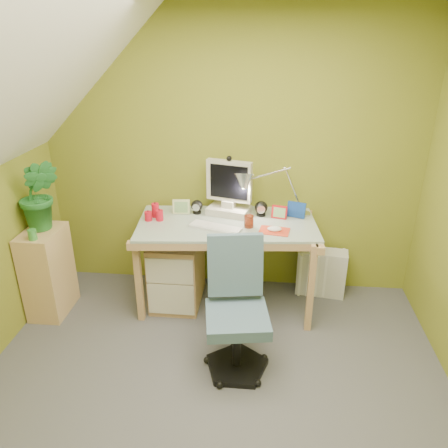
# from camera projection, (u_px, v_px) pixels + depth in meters

# --- Properties ---
(floor) EXTENTS (3.20, 3.20, 0.01)m
(floor) POSITION_uv_depth(u_px,v_px,m) (208.00, 414.00, 2.72)
(floor) COLOR #515156
(floor) RESTS_ON ground
(wall_back) EXTENTS (3.20, 0.01, 2.40)m
(wall_back) POSITION_uv_depth(u_px,v_px,m) (231.00, 158.00, 3.69)
(wall_back) COLOR olive
(wall_back) RESTS_ON floor
(desk) EXTENTS (1.49, 0.84, 0.77)m
(desk) POSITION_uv_depth(u_px,v_px,m) (227.00, 263.00, 3.68)
(desk) COLOR tan
(desk) RESTS_ON floor
(monitor) EXTENTS (0.40, 0.30, 0.50)m
(monitor) POSITION_uv_depth(u_px,v_px,m) (229.00, 186.00, 3.59)
(monitor) COLOR beige
(monitor) RESTS_ON desk
(speaker_left) EXTENTS (0.11, 0.11, 0.12)m
(speaker_left) POSITION_uv_depth(u_px,v_px,m) (197.00, 207.00, 3.67)
(speaker_left) COLOR black
(speaker_left) RESTS_ON desk
(speaker_right) EXTENTS (0.12, 0.12, 0.13)m
(speaker_right) POSITION_uv_depth(u_px,v_px,m) (261.00, 208.00, 3.62)
(speaker_right) COLOR black
(speaker_right) RESTS_ON desk
(keyboard) EXTENTS (0.43, 0.26, 0.02)m
(keyboard) POSITION_uv_depth(u_px,v_px,m) (215.00, 228.00, 3.40)
(keyboard) COLOR silver
(keyboard) RESTS_ON desk
(mousepad) EXTENTS (0.25, 0.20, 0.01)m
(mousepad) POSITION_uv_depth(u_px,v_px,m) (274.00, 231.00, 3.37)
(mousepad) COLOR red
(mousepad) RESTS_ON desk
(mouse) EXTENTS (0.11, 0.07, 0.04)m
(mouse) POSITION_uv_depth(u_px,v_px,m) (274.00, 229.00, 3.36)
(mouse) COLOR white
(mouse) RESTS_ON mousepad
(amber_tumbler) EXTENTS (0.08, 0.08, 0.10)m
(amber_tumbler) POSITION_uv_depth(u_px,v_px,m) (249.00, 221.00, 3.42)
(amber_tumbler) COLOR maroon
(amber_tumbler) RESTS_ON desk
(candle_cluster) EXTENTS (0.17, 0.16, 0.12)m
(candle_cluster) POSITION_uv_depth(u_px,v_px,m) (154.00, 212.00, 3.57)
(candle_cluster) COLOR red
(candle_cluster) RESTS_ON desk
(photo_frame_red) EXTENTS (0.13, 0.05, 0.11)m
(photo_frame_red) POSITION_uv_depth(u_px,v_px,m) (279.00, 212.00, 3.58)
(photo_frame_red) COLOR #B61317
(photo_frame_red) RESTS_ON desk
(photo_frame_blue) EXTENTS (0.15, 0.07, 0.13)m
(photo_frame_blue) POSITION_uv_depth(u_px,v_px,m) (296.00, 210.00, 3.60)
(photo_frame_blue) COLOR navy
(photo_frame_blue) RESTS_ON desk
(photo_frame_green) EXTENTS (0.14, 0.03, 0.12)m
(photo_frame_green) POSITION_uv_depth(u_px,v_px,m) (181.00, 207.00, 3.67)
(photo_frame_green) COLOR #C3D08F
(photo_frame_green) RESTS_ON desk
(desk_lamp) EXTENTS (0.59, 0.26, 0.63)m
(desk_lamp) POSITION_uv_depth(u_px,v_px,m) (285.00, 180.00, 3.52)
(desk_lamp) COLOR silver
(desk_lamp) RESTS_ON desk
(side_ledge) EXTENTS (0.27, 0.42, 0.74)m
(side_ledge) POSITION_uv_depth(u_px,v_px,m) (48.00, 272.00, 3.58)
(side_ledge) COLOR tan
(side_ledge) RESTS_ON floor
(potted_plant) EXTENTS (0.36, 0.31, 0.57)m
(potted_plant) POSITION_uv_depth(u_px,v_px,m) (39.00, 195.00, 3.36)
(potted_plant) COLOR #26722F
(potted_plant) RESTS_ON side_ledge
(green_cup) EXTENTS (0.07, 0.07, 0.08)m
(green_cup) POSITION_uv_depth(u_px,v_px,m) (32.00, 235.00, 3.28)
(green_cup) COLOR green
(green_cup) RESTS_ON side_ledge
(task_chair) EXTENTS (0.54, 0.54, 0.85)m
(task_chair) POSITION_uv_depth(u_px,v_px,m) (237.00, 318.00, 2.91)
(task_chair) COLOR #476174
(task_chair) RESTS_ON floor
(radiator) EXTENTS (0.44, 0.22, 0.42)m
(radiator) POSITION_uv_depth(u_px,v_px,m) (321.00, 272.00, 3.89)
(radiator) COLOR silver
(radiator) RESTS_ON floor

